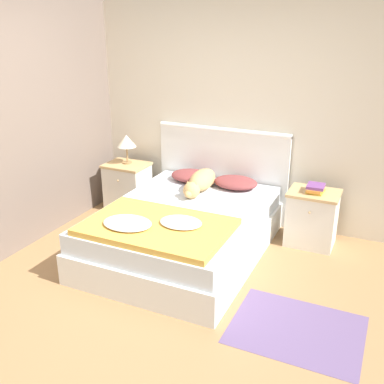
{
  "coord_description": "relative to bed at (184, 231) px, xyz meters",
  "views": [
    {
      "loc": [
        1.63,
        -2.62,
        2.22
      ],
      "look_at": [
        -0.15,
        1.23,
        0.59
      ],
      "focal_mm": 42.0,
      "sensor_mm": 36.0,
      "label": 1
    }
  ],
  "objects": [
    {
      "name": "ground_plane",
      "position": [
        0.15,
        -1.03,
        -0.24
      ],
      "size": [
        16.0,
        16.0,
        0.0
      ],
      "primitive_type": "plane",
      "color": "#997047"
    },
    {
      "name": "wall_back",
      "position": [
        0.15,
        1.1,
        1.04
      ],
      "size": [
        9.0,
        0.06,
        2.55
      ],
      "color": "beige",
      "rests_on": "ground_plane"
    },
    {
      "name": "wall_side_left",
      "position": [
        -1.58,
        0.02,
        1.04
      ],
      "size": [
        0.06,
        3.1,
        2.55
      ],
      "color": "#706056",
      "rests_on": "ground_plane"
    },
    {
      "name": "bed",
      "position": [
        0.0,
        0.0,
        0.0
      ],
      "size": [
        1.5,
        2.02,
        0.49
      ],
      "color": "white",
      "rests_on": "ground_plane"
    },
    {
      "name": "headboard",
      "position": [
        0.0,
        1.03,
        0.32
      ],
      "size": [
        1.58,
        0.06,
        1.08
      ],
      "color": "white",
      "rests_on": "ground_plane"
    },
    {
      "name": "nightstand_left",
      "position": [
        -1.13,
        0.74,
        0.05
      ],
      "size": [
        0.51,
        0.42,
        0.58
      ],
      "color": "silver",
      "rests_on": "ground_plane"
    },
    {
      "name": "nightstand_right",
      "position": [
        1.13,
        0.74,
        0.05
      ],
      "size": [
        0.51,
        0.42,
        0.58
      ],
      "color": "silver",
      "rests_on": "ground_plane"
    },
    {
      "name": "pillow_left",
      "position": [
        -0.27,
        0.77,
        0.31
      ],
      "size": [
        0.49,
        0.38,
        0.12
      ],
      "color": "brown",
      "rests_on": "bed"
    },
    {
      "name": "pillow_right",
      "position": [
        0.27,
        0.77,
        0.31
      ],
      "size": [
        0.49,
        0.38,
        0.12
      ],
      "color": "brown",
      "rests_on": "bed"
    },
    {
      "name": "quilt",
      "position": [
        -0.01,
        -0.54,
        0.28
      ],
      "size": [
        1.27,
        0.85,
        0.1
      ],
      "color": "gold",
      "rests_on": "bed"
    },
    {
      "name": "dog",
      "position": [
        -0.04,
        0.51,
        0.35
      ],
      "size": [
        0.23,
        0.71,
        0.22
      ],
      "color": "tan",
      "rests_on": "bed"
    },
    {
      "name": "book_stack",
      "position": [
        1.13,
        0.73,
        0.38
      ],
      "size": [
        0.18,
        0.21,
        0.08
      ],
      "color": "gold",
      "rests_on": "nightstand_right"
    },
    {
      "name": "table_lamp",
      "position": [
        -1.13,
        0.76,
        0.62
      ],
      "size": [
        0.23,
        0.23,
        0.35
      ],
      "color": "#9E7A4C",
      "rests_on": "nightstand_left"
    },
    {
      "name": "rug",
      "position": [
        1.32,
        -0.74,
        -0.24
      ],
      "size": [
        0.98,
        0.78,
        0.0
      ],
      "color": "#604C75",
      "rests_on": "ground_plane"
    }
  ]
}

